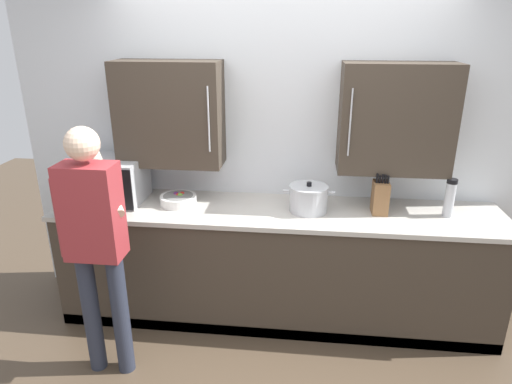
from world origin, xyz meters
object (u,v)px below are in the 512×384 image
(fruit_bowl, at_px, (178,199))
(person_figure, at_px, (95,235))
(microwave_oven, at_px, (107,180))
(thermos_flask, at_px, (450,198))
(knife_block, at_px, (380,197))
(stock_pot, at_px, (309,198))

(fruit_bowl, relative_size, person_figure, 0.16)
(person_figure, bearing_deg, microwave_oven, 107.93)
(fruit_bowl, bearing_deg, thermos_flask, -0.22)
(knife_block, height_order, person_figure, person_figure)
(microwave_oven, height_order, knife_block, microwave_oven)
(microwave_oven, xyz_separation_m, fruit_bowl, (0.56, -0.02, -0.13))
(thermos_flask, xyz_separation_m, person_figure, (-2.29, -0.74, -0.06))
(microwave_oven, height_order, fruit_bowl, microwave_oven)
(knife_block, xyz_separation_m, person_figure, (-1.81, -0.74, -0.04))
(fruit_bowl, bearing_deg, knife_block, -0.06)
(thermos_flask, relative_size, fruit_bowl, 1.01)
(microwave_oven, bearing_deg, knife_block, -0.46)
(microwave_oven, bearing_deg, stock_pot, -1.36)
(microwave_oven, relative_size, fruit_bowl, 2.74)
(microwave_oven, relative_size, person_figure, 0.45)
(microwave_oven, distance_m, stock_pot, 1.55)
(thermos_flask, distance_m, person_figure, 2.41)
(fruit_bowl, xyz_separation_m, knife_block, (1.50, -0.00, 0.08))
(fruit_bowl, distance_m, knife_block, 1.50)
(microwave_oven, bearing_deg, fruit_bowl, -1.55)
(thermos_flask, distance_m, fruit_bowl, 1.98)
(fruit_bowl, bearing_deg, person_figure, -112.95)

